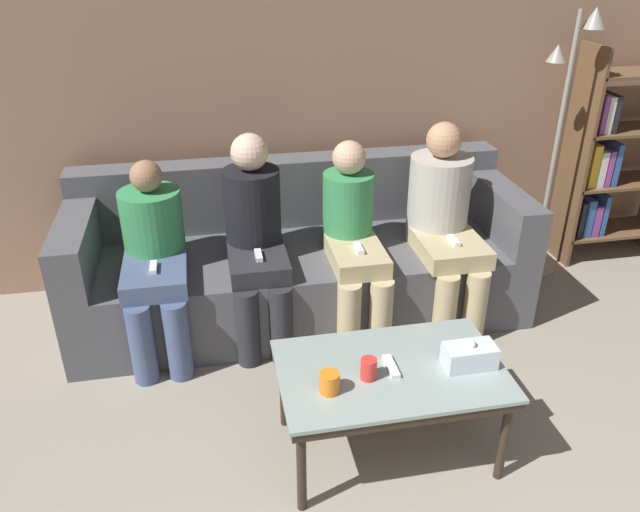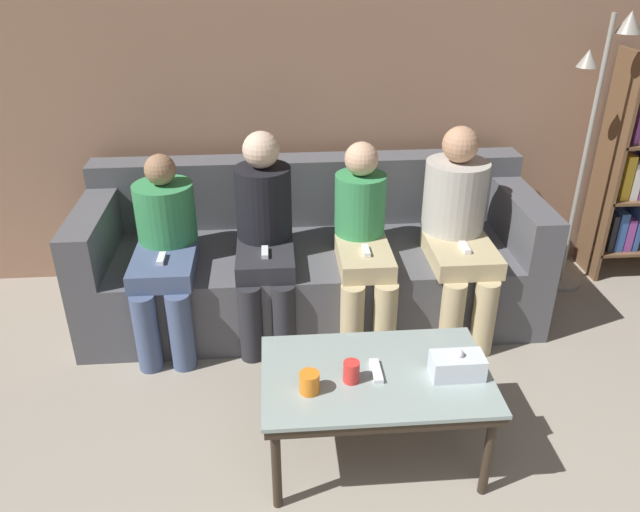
{
  "view_description": "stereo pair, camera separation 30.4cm",
  "coord_description": "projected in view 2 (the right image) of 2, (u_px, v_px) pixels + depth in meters",
  "views": [
    {
      "loc": [
        -0.52,
        -0.07,
        2.12
      ],
      "look_at": [
        0.0,
        2.57,
        0.7
      ],
      "focal_mm": 35.0,
      "sensor_mm": 36.0,
      "label": 1
    },
    {
      "loc": [
        -0.21,
        -0.12,
        2.12
      ],
      "look_at": [
        0.0,
        2.57,
        0.7
      ],
      "focal_mm": 35.0,
      "sensor_mm": 36.0,
      "label": 2
    }
  ],
  "objects": [
    {
      "name": "couch",
      "position": [
        311.0,
        260.0,
        3.82
      ],
      "size": [
        2.65,
        0.92,
        0.88
      ],
      "color": "#515156",
      "rests_on": "ground_plane"
    },
    {
      "name": "game_remote",
      "position": [
        376.0,
        371.0,
        2.63
      ],
      "size": [
        0.04,
        0.15,
        0.02
      ],
      "color": "white",
      "rests_on": "coffee_table"
    },
    {
      "name": "wall_back",
      "position": [
        304.0,
        79.0,
        3.83
      ],
      "size": [
        12.0,
        0.06,
        2.6
      ],
      "color": "#9E755B",
      "rests_on": "ground_plane"
    },
    {
      "name": "seated_person_left_end",
      "position": [
        165.0,
        245.0,
        3.43
      ],
      "size": [
        0.33,
        0.69,
        1.05
      ],
      "color": "#47567A",
      "rests_on": "ground_plane"
    },
    {
      "name": "tissue_box",
      "position": [
        457.0,
        365.0,
        2.59
      ],
      "size": [
        0.22,
        0.12,
        0.13
      ],
      "color": "silver",
      "rests_on": "coffee_table"
    },
    {
      "name": "standing_lamp",
      "position": [
        593.0,
        129.0,
        3.74
      ],
      "size": [
        0.31,
        0.26,
        1.72
      ],
      "color": "gray",
      "rests_on": "ground_plane"
    },
    {
      "name": "seated_person_mid_left",
      "position": [
        264.0,
        231.0,
        3.47
      ],
      "size": [
        0.32,
        0.63,
        1.17
      ],
      "color": "#28282D",
      "rests_on": "ground_plane"
    },
    {
      "name": "seated_person_mid_right",
      "position": [
        362.0,
        238.0,
        3.5
      ],
      "size": [
        0.31,
        0.66,
        1.09
      ],
      "color": "tan",
      "rests_on": "ground_plane"
    },
    {
      "name": "coffee_table",
      "position": [
        376.0,
        381.0,
        2.65
      ],
      "size": [
        0.97,
        0.61,
        0.46
      ],
      "color": "#8C9E99",
      "rests_on": "ground_plane"
    },
    {
      "name": "cup_near_right",
      "position": [
        309.0,
        382.0,
        2.5
      ],
      "size": [
        0.08,
        0.08,
        0.09
      ],
      "color": "orange",
      "rests_on": "coffee_table"
    },
    {
      "name": "cup_near_left",
      "position": [
        351.0,
        372.0,
        2.56
      ],
      "size": [
        0.07,
        0.07,
        0.09
      ],
      "color": "red",
      "rests_on": "coffee_table"
    },
    {
      "name": "seated_person_right_end",
      "position": [
        458.0,
        223.0,
        3.54
      ],
      "size": [
        0.36,
        0.7,
        1.17
      ],
      "color": "tan",
      "rests_on": "ground_plane"
    }
  ]
}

